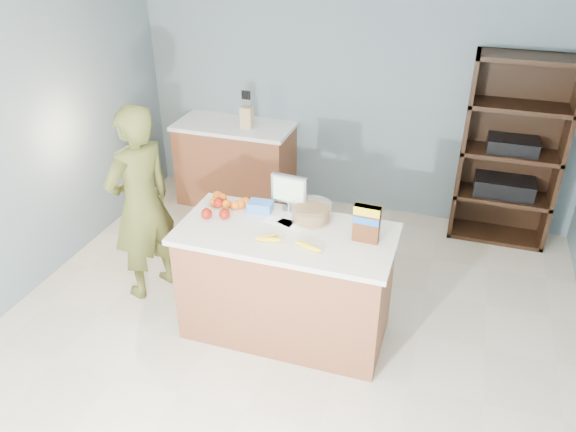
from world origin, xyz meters
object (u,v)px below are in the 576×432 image
(person, at_px, (141,204))
(counter_peninsula, at_px, (286,287))
(shelving_unit, at_px, (510,154))
(cereal_box, at_px, (367,221))
(tv, at_px, (289,191))

(person, bearing_deg, counter_peninsula, 104.87)
(shelving_unit, distance_m, person, 3.40)
(shelving_unit, distance_m, cereal_box, 2.24)
(cereal_box, bearing_deg, shelving_unit, 63.65)
(tv, distance_m, cereal_box, 0.69)
(cereal_box, bearing_deg, person, 176.75)
(shelving_unit, distance_m, tv, 2.38)
(tv, bearing_deg, cereal_box, -22.57)
(person, distance_m, tv, 1.23)
(shelving_unit, bearing_deg, counter_peninsula, -127.11)
(counter_peninsula, distance_m, person, 1.35)
(shelving_unit, relative_size, cereal_box, 6.65)
(cereal_box, bearing_deg, tv, 157.43)
(person, xyz_separation_m, tv, (1.20, 0.16, 0.23))
(shelving_unit, height_order, person, shelving_unit)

